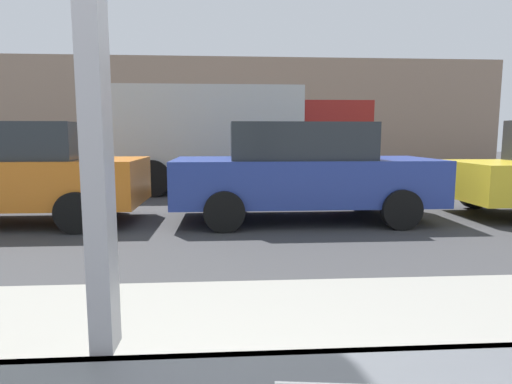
% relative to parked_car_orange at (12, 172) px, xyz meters
% --- Properties ---
extents(ground_plane, '(60.00, 60.00, 0.00)m').
position_rel_parked_car_orange_xyz_m(ground_plane, '(3.32, 1.43, -0.87)').
color(ground_plane, '#38383A').
extents(sidewalk_strip, '(16.00, 2.80, 0.13)m').
position_rel_parked_car_orange_xyz_m(sidewalk_strip, '(3.32, -4.97, -0.80)').
color(sidewalk_strip, gray).
rests_on(sidewalk_strip, ground).
extents(building_facade_far, '(28.00, 1.20, 5.23)m').
position_rel_parked_car_orange_xyz_m(building_facade_far, '(3.32, 14.23, 1.75)').
color(building_facade_far, gray).
rests_on(building_facade_far, ground).
extents(parked_car_orange, '(4.33, 1.92, 1.69)m').
position_rel_parked_car_orange_xyz_m(parked_car_orange, '(0.00, 0.00, 0.00)').
color(parked_car_orange, orange).
rests_on(parked_car_orange, ground).
extents(parked_car_blue, '(4.50, 2.05, 1.70)m').
position_rel_parked_car_orange_xyz_m(parked_car_blue, '(4.91, 0.00, 0.00)').
color(parked_car_blue, '#283D93').
rests_on(parked_car_blue, ground).
extents(box_truck, '(7.14, 2.44, 2.70)m').
position_rel_parked_car_orange_xyz_m(box_truck, '(3.58, 4.17, 0.65)').
color(box_truck, beige).
rests_on(box_truck, ground).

